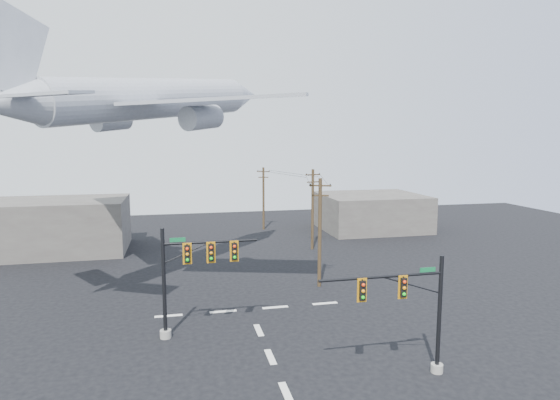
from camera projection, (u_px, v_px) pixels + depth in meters
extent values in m
plane|color=black|center=(286.00, 392.00, 23.90)|extent=(120.00, 120.00, 0.00)
cube|color=silver|center=(286.00, 392.00, 23.90)|extent=(0.40, 2.00, 0.01)
cube|color=silver|center=(270.00, 357.00, 27.77)|extent=(0.40, 2.00, 0.01)
cube|color=silver|center=(259.00, 330.00, 31.64)|extent=(0.40, 2.00, 0.01)
cube|color=silver|center=(169.00, 316.00, 34.22)|extent=(2.00, 0.40, 0.01)
cube|color=silver|center=(223.00, 311.00, 35.08)|extent=(2.00, 0.40, 0.01)
cube|color=silver|center=(275.00, 307.00, 35.95)|extent=(2.00, 0.40, 0.01)
cube|color=silver|center=(325.00, 303.00, 36.81)|extent=(2.00, 0.40, 0.01)
cylinder|color=gray|center=(437.00, 368.00, 25.93)|extent=(0.66, 0.66, 0.47)
cylinder|color=black|center=(439.00, 315.00, 25.53)|extent=(0.23, 0.23, 6.65)
cylinder|color=black|center=(382.00, 277.00, 24.48)|extent=(6.92, 0.15, 0.15)
cylinder|color=black|center=(412.00, 285.00, 24.93)|extent=(3.64, 0.08, 0.08)
cube|color=black|center=(403.00, 287.00, 24.67)|extent=(0.32, 0.28, 1.04)
cube|color=#C57A0B|center=(403.00, 287.00, 24.68)|extent=(0.52, 0.04, 1.28)
sphere|color=red|center=(405.00, 282.00, 24.47)|extent=(0.19, 0.19, 0.19)
sphere|color=orange|center=(404.00, 288.00, 24.51)|extent=(0.19, 0.19, 0.19)
sphere|color=#0CC012|center=(404.00, 294.00, 24.55)|extent=(0.19, 0.19, 0.19)
cube|color=black|center=(362.00, 290.00, 24.17)|extent=(0.32, 0.28, 1.04)
cube|color=#C57A0B|center=(362.00, 290.00, 24.19)|extent=(0.52, 0.04, 1.28)
sphere|color=red|center=(363.00, 285.00, 23.97)|extent=(0.19, 0.19, 0.19)
sphere|color=orange|center=(363.00, 291.00, 24.01)|extent=(0.19, 0.19, 0.19)
sphere|color=#0CC012|center=(363.00, 297.00, 24.05)|extent=(0.19, 0.19, 0.19)
cube|color=#0D5F30|center=(428.00, 270.00, 24.95)|extent=(0.90, 0.04, 0.25)
cylinder|color=gray|center=(166.00, 334.00, 30.43)|extent=(0.73, 0.73, 0.52)
cylinder|color=black|center=(164.00, 284.00, 29.99)|extent=(0.25, 0.25, 7.27)
cylinder|color=black|center=(211.00, 242.00, 30.31)|extent=(6.05, 0.17, 0.17)
cylinder|color=black|center=(187.00, 253.00, 30.06)|extent=(3.27, 0.08, 0.08)
cube|color=black|center=(187.00, 254.00, 29.91)|extent=(0.35, 0.31, 1.14)
cube|color=#C57A0B|center=(187.00, 254.00, 29.93)|extent=(0.57, 0.04, 1.40)
sphere|color=red|center=(187.00, 249.00, 29.70)|extent=(0.21, 0.21, 0.21)
sphere|color=orange|center=(187.00, 254.00, 29.74)|extent=(0.21, 0.21, 0.21)
sphere|color=#0CC012|center=(187.00, 260.00, 29.79)|extent=(0.21, 0.21, 0.21)
cube|color=black|center=(211.00, 252.00, 30.24)|extent=(0.35, 0.31, 1.14)
cube|color=#C57A0B|center=(211.00, 252.00, 30.26)|extent=(0.57, 0.04, 1.40)
sphere|color=red|center=(211.00, 248.00, 30.02)|extent=(0.21, 0.21, 0.21)
sphere|color=orange|center=(211.00, 253.00, 30.07)|extent=(0.21, 0.21, 0.21)
sphere|color=#0CC012|center=(211.00, 259.00, 30.12)|extent=(0.21, 0.21, 0.21)
cube|color=black|center=(234.00, 251.00, 30.57)|extent=(0.35, 0.31, 1.14)
cube|color=#C57A0B|center=(234.00, 251.00, 30.59)|extent=(0.57, 0.04, 1.40)
sphere|color=red|center=(235.00, 246.00, 30.35)|extent=(0.21, 0.21, 0.21)
sphere|color=orange|center=(235.00, 252.00, 30.40)|extent=(0.21, 0.21, 0.21)
sphere|color=#0CC012|center=(235.00, 257.00, 30.44)|extent=(0.21, 0.21, 0.21)
cube|color=#0D5F30|center=(178.00, 240.00, 29.76)|extent=(0.99, 0.04, 0.27)
cylinder|color=#402F1B|center=(320.00, 233.00, 40.51)|extent=(0.32, 0.32, 9.53)
cube|color=#402F1B|center=(320.00, 186.00, 39.98)|extent=(1.80, 0.87, 0.13)
cube|color=#402F1B|center=(320.00, 195.00, 40.09)|extent=(1.41, 0.70, 0.13)
cylinder|color=black|center=(310.00, 184.00, 40.12)|extent=(0.11, 0.11, 0.13)
cylinder|color=black|center=(320.00, 184.00, 39.96)|extent=(0.11, 0.11, 0.13)
cylinder|color=black|center=(330.00, 185.00, 39.81)|extent=(0.11, 0.11, 0.13)
cylinder|color=#402F1B|center=(313.00, 210.00, 54.34)|extent=(0.32, 0.32, 9.41)
cube|color=#402F1B|center=(313.00, 175.00, 53.81)|extent=(1.89, 0.53, 0.13)
cube|color=#402F1B|center=(313.00, 182.00, 53.92)|extent=(1.47, 0.44, 0.13)
cylinder|color=black|center=(306.00, 174.00, 53.44)|extent=(0.11, 0.11, 0.13)
cylinder|color=black|center=(313.00, 174.00, 53.80)|extent=(0.11, 0.11, 0.13)
cylinder|color=black|center=(319.00, 174.00, 54.15)|extent=(0.11, 0.11, 0.13)
cylinder|color=#402F1B|center=(263.00, 199.00, 66.42)|extent=(0.30, 0.30, 8.89)
cube|color=#402F1B|center=(263.00, 172.00, 65.92)|extent=(1.78, 0.60, 0.12)
cube|color=#402F1B|center=(263.00, 177.00, 66.02)|extent=(1.40, 0.50, 0.12)
cylinder|color=black|center=(258.00, 171.00, 65.95)|extent=(0.10, 0.10, 0.12)
cylinder|color=black|center=(263.00, 171.00, 65.91)|extent=(0.10, 0.10, 0.12)
cylinder|color=black|center=(269.00, 171.00, 65.87)|extent=(0.10, 0.10, 0.12)
cylinder|color=black|center=(308.00, 180.00, 46.72)|extent=(3.41, 13.53, 0.03)
cylinder|color=black|center=(279.00, 174.00, 59.69)|extent=(3.34, 13.20, 0.03)
cylinder|color=black|center=(324.00, 180.00, 47.08)|extent=(3.40, 13.53, 0.03)
cylinder|color=black|center=(292.00, 173.00, 60.05)|extent=(3.41, 13.20, 0.03)
cylinder|color=#ADB1B9|center=(156.00, 99.00, 38.68)|extent=(16.67, 17.46, 5.28)
cone|color=#ADB1B9|center=(243.00, 95.00, 49.23)|extent=(5.73, 5.80, 3.71)
cone|color=#ADB1B9|center=(4.00, 104.00, 28.12)|extent=(5.47, 5.56, 3.38)
cube|color=#ADB1B9|center=(85.00, 106.00, 41.23)|extent=(9.23, 14.07, 0.70)
cube|color=#ADB1B9|center=(216.00, 99.00, 33.85)|extent=(14.09, 8.53, 0.70)
cylinder|color=#ADB1B9|center=(111.00, 120.00, 41.13)|extent=(3.70, 3.77, 2.15)
cylinder|color=#ADB1B9|center=(201.00, 118.00, 35.96)|extent=(3.70, 3.77, 2.15)
cube|color=#ADB1B9|center=(14.00, 52.00, 28.42)|extent=(3.47, 3.67, 5.92)
cube|color=#ADB1B9|center=(45.00, 94.00, 26.86)|extent=(5.58, 4.41, 0.40)
cube|color=#605C55|center=(44.00, 226.00, 53.06)|extent=(18.00, 10.00, 6.00)
cube|color=#605C55|center=(371.00, 212.00, 67.05)|extent=(14.00, 12.00, 5.00)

